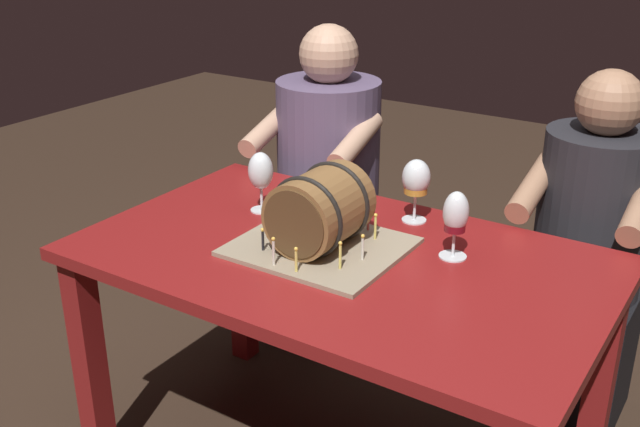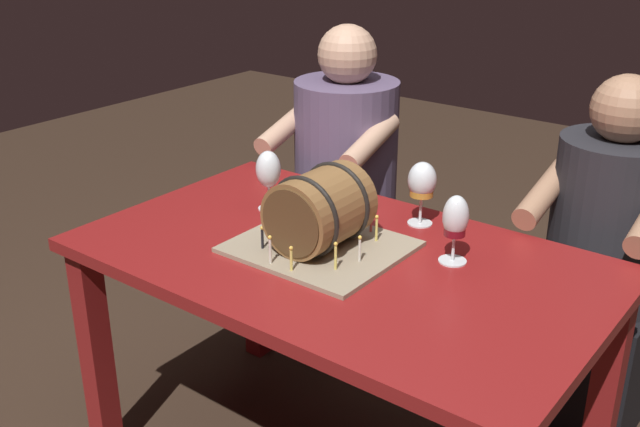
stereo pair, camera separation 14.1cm
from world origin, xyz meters
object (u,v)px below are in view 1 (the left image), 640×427
person_seated_right (584,268)px  person_seated_left (328,195)px  wine_glass_red (456,216)px  barrel_cake (320,215)px  wine_glass_empty (261,172)px  dining_table (341,290)px  wine_glass_amber (416,180)px

person_seated_right → person_seated_left: bearing=180.0°
wine_glass_red → person_seated_left: 0.94m
barrel_cake → wine_glass_empty: barrel_cake is taller
dining_table → wine_glass_amber: size_ratio=7.44×
wine_glass_empty → wine_glass_red: bearing=1.8°
barrel_cake → wine_glass_red: (0.31, 0.14, 0.02)m
wine_glass_amber → person_seated_right: person_seated_right is taller
dining_table → wine_glass_amber: (0.06, 0.29, 0.23)m
barrel_cake → wine_glass_amber: size_ratio=2.30×
wine_glass_red → wine_glass_empty: same height
wine_glass_amber → person_seated_left: 0.71m
barrel_cake → wine_glass_red: bearing=24.8°
dining_table → barrel_cake: size_ratio=3.23×
wine_glass_red → wine_glass_amber: bearing=140.0°
wine_glass_amber → person_seated_right: bearing=43.4°
dining_table → barrel_cake: 0.22m
dining_table → person_seated_right: bearing=55.2°
dining_table → wine_glass_red: 0.36m
person_seated_left → person_seated_right: 0.94m
barrel_cake → person_seated_right: person_seated_right is taller
wine_glass_amber → person_seated_right: 0.64m
wine_glass_amber → dining_table: bearing=-102.5°
person_seated_left → person_seated_right: bearing=-0.0°
wine_glass_amber → person_seated_left: size_ratio=0.16×
dining_table → wine_glass_red: wine_glass_red is taller
barrel_cake → wine_glass_amber: barrel_cake is taller
wine_glass_empty → person_seated_left: bearing=102.5°
wine_glass_red → wine_glass_empty: size_ratio=1.00×
dining_table → person_seated_left: 0.82m
dining_table → wine_glass_amber: bearing=77.5°
wine_glass_red → person_seated_left: size_ratio=0.15×
wine_glass_red → person_seated_right: bearing=68.2°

